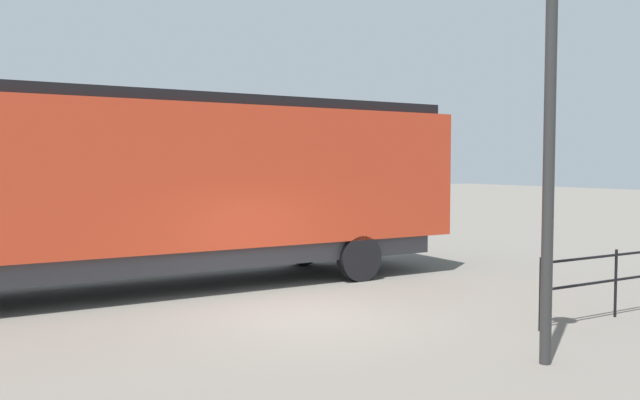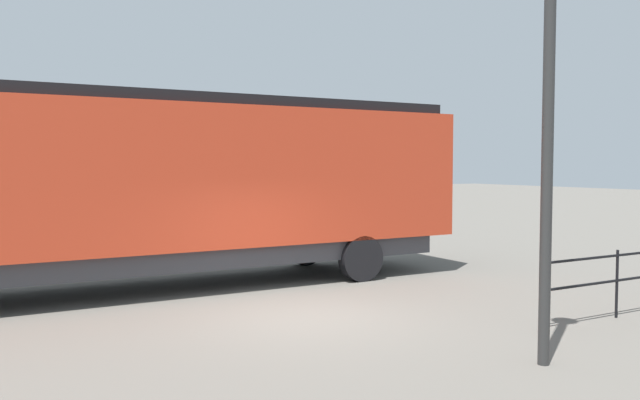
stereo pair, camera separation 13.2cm
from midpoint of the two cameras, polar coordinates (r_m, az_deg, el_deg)
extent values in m
plane|color=#666059|center=(12.07, -1.58, -10.27)|extent=(120.00, 120.00, 0.00)
cube|color=red|center=(14.81, -15.70, 2.02)|extent=(3.16, 15.05, 3.08)
cube|color=black|center=(17.55, 5.01, 0.78)|extent=(3.03, 2.25, 2.15)
cube|color=black|center=(14.87, -15.80, 8.42)|extent=(2.84, 14.45, 0.24)
cube|color=#38383D|center=(14.95, -15.60, -4.75)|extent=(2.84, 13.84, 0.45)
cylinder|color=black|center=(18.06, -1.77, -4.00)|extent=(0.30, 1.10, 1.10)
cylinder|color=black|center=(15.63, 3.23, -5.13)|extent=(0.30, 1.10, 1.10)
cylinder|color=#2D2D2D|center=(9.50, 19.14, 5.25)|extent=(0.16, 0.16, 6.36)
cylinder|color=black|center=(11.57, 18.50, -7.86)|extent=(0.05, 0.05, 1.25)
cylinder|color=black|center=(13.11, 24.29, -6.69)|extent=(0.05, 0.05, 1.25)
camera|label=1|loc=(0.07, -90.31, -0.02)|focal=36.39mm
camera|label=2|loc=(0.07, 89.69, 0.02)|focal=36.39mm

